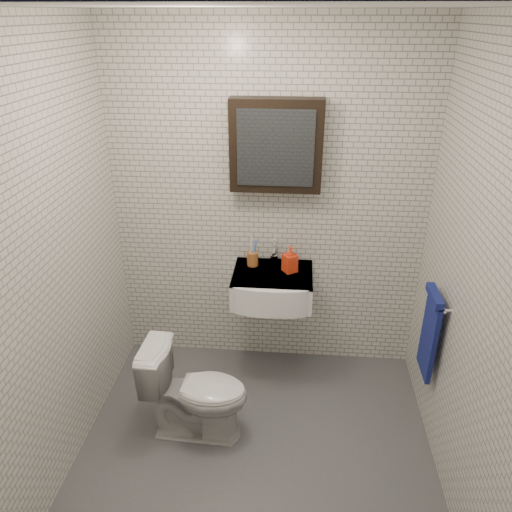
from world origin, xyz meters
name	(u,v)px	position (x,y,z in m)	size (l,w,h in m)	color
ground	(256,448)	(0.00, 0.00, 0.01)	(2.20, 2.00, 0.01)	#52555A
room_shell	(256,236)	(0.00, 0.00, 1.47)	(2.22, 2.02, 2.51)	silver
washbasin	(272,287)	(0.05, 0.73, 0.76)	(0.55, 0.50, 0.20)	white
faucet	(274,254)	(0.05, 0.93, 0.92)	(0.06, 0.20, 0.15)	silver
mirror_cabinet	(276,146)	(0.05, 0.93, 1.70)	(0.60, 0.15, 0.60)	black
towel_rail	(430,330)	(1.04, 0.35, 0.72)	(0.09, 0.30, 0.58)	silver
toothbrush_cup	(253,258)	(-0.10, 0.88, 0.91)	(0.10, 0.10, 0.22)	#9D5727
soap_bottle	(290,259)	(0.17, 0.81, 0.95)	(0.09, 0.09, 0.19)	orange
toilet	(196,391)	(-0.39, 0.12, 0.33)	(0.37, 0.65, 0.66)	white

